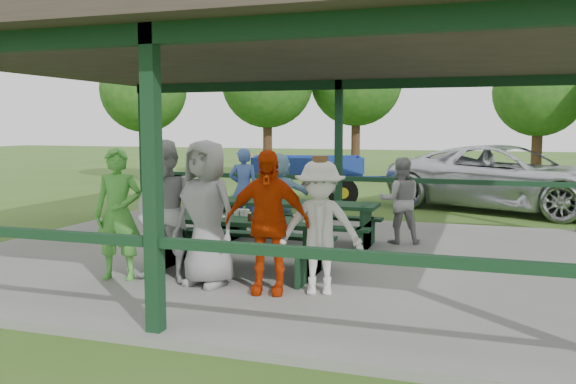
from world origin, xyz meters
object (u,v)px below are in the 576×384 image
(contestant_grey_left, at_px, (166,212))
(pickup_truck, at_px, (508,178))
(contestant_white_fedora, at_px, (320,227))
(picnic_table_far, at_px, (295,217))
(farm_trailer, at_px, (308,179))
(contestant_grey_mid, at_px, (206,213))
(contestant_green, at_px, (118,214))
(spectator_lblue, at_px, (279,194))
(spectator_blue, at_px, (244,188))
(spectator_grey, at_px, (400,200))
(contestant_red, at_px, (267,222))
(picnic_table_near, at_px, (239,238))

(contestant_grey_left, height_order, pickup_truck, contestant_grey_left)
(pickup_truck, bearing_deg, contestant_white_fedora, -171.26)
(picnic_table_far, relative_size, farm_trailer, 0.69)
(contestant_grey_mid, relative_size, farm_trailer, 0.46)
(picnic_table_far, relative_size, contestant_green, 1.59)
(contestant_green, height_order, spectator_lblue, contestant_green)
(contestant_green, relative_size, pickup_truck, 0.30)
(contestant_grey_mid, xyz_separation_m, spectator_blue, (-1.21, 4.14, -0.13))
(contestant_green, xyz_separation_m, contestant_grey_mid, (1.24, 0.08, 0.05))
(contestant_green, bearing_deg, spectator_blue, 74.46)
(contestant_grey_left, bearing_deg, spectator_grey, 60.63)
(contestant_red, height_order, contestant_white_fedora, contestant_red)
(contestant_red, relative_size, spectator_lblue, 1.14)
(spectator_grey, bearing_deg, picnic_table_near, 40.87)
(contestant_grey_mid, bearing_deg, farm_trailer, 111.38)
(picnic_table_near, xyz_separation_m, picnic_table_far, (0.19, 2.00, 0.01))
(contestant_white_fedora, distance_m, farm_trailer, 9.33)
(spectator_lblue, distance_m, spectator_grey, 2.23)
(contestant_grey_mid, bearing_deg, contestant_grey_left, -163.42)
(picnic_table_near, bearing_deg, picnic_table_far, 84.61)
(farm_trailer, bearing_deg, contestant_grey_mid, -97.98)
(spectator_grey, bearing_deg, farm_trailer, -74.04)
(spectator_blue, bearing_deg, spectator_grey, 154.72)
(contestant_red, xyz_separation_m, contestant_white_fedora, (0.62, 0.16, -0.06))
(picnic_table_near, relative_size, pickup_truck, 0.42)
(picnic_table_near, relative_size, farm_trailer, 0.62)
(contestant_grey_mid, bearing_deg, picnic_table_near, 96.68)
(contestant_grey_mid, distance_m, contestant_white_fedora, 1.49)
(contestant_grey_left, xyz_separation_m, spectator_grey, (2.50, 3.65, -0.18))
(contestant_white_fedora, relative_size, pickup_truck, 0.28)
(contestant_green, bearing_deg, contestant_grey_left, -11.07)
(contestant_grey_mid, distance_m, spectator_grey, 4.11)
(contestant_white_fedora, bearing_deg, contestant_grey_mid, 169.51)
(picnic_table_near, distance_m, farm_trailer, 8.25)
(contestant_green, relative_size, farm_trailer, 0.43)
(picnic_table_near, xyz_separation_m, farm_trailer, (-1.42, 8.12, 0.12))
(spectator_grey, height_order, pickup_truck, pickup_truck)
(contestant_red, xyz_separation_m, farm_trailer, (-2.19, 9.05, -0.28))
(contestant_white_fedora, bearing_deg, spectator_grey, 69.36)
(picnic_table_far, relative_size, pickup_truck, 0.47)
(contestant_grey_left, relative_size, contestant_grey_mid, 1.00)
(contestant_grey_mid, xyz_separation_m, farm_trailer, (-1.33, 8.97, -0.34))
(contestant_green, bearing_deg, picnic_table_far, 47.43)
(contestant_grey_left, height_order, contestant_grey_mid, contestant_grey_mid)
(contestant_green, distance_m, contestant_grey_mid, 1.25)
(contestant_grey_mid, bearing_deg, spectator_blue, 119.21)
(spectator_lblue, bearing_deg, contestant_grey_mid, 86.73)
(spectator_lblue, relative_size, spectator_blue, 0.96)
(contestant_grey_left, bearing_deg, pickup_truck, 69.69)
(picnic_table_far, xyz_separation_m, contestant_green, (-1.52, -2.92, 0.40))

